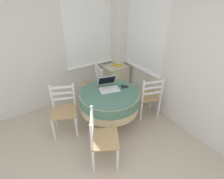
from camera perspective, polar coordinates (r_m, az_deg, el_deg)
corner_room_shell at (r=3.11m, az=-0.61°, el=10.80°), size 4.43×4.60×2.55m
round_dining_table at (r=3.16m, az=-0.81°, el=-3.24°), size 1.09×1.09×0.73m
laptop at (r=3.16m, az=-1.14°, el=1.06°), size 0.42×0.41×0.22m
computer_mouse at (r=3.22m, az=3.56°, el=1.14°), size 0.06×0.10×0.05m
cell_phone at (r=3.25m, az=4.31°, el=1.06°), size 0.10×0.13×0.01m
dining_chair_near_back_window at (r=3.87m, az=-5.94°, el=1.24°), size 0.46×0.50×0.89m
dining_chair_near_right_window at (r=3.54m, az=11.74°, el=-2.38°), size 0.53×0.51×0.89m
dining_chair_camera_near at (r=2.62m, az=-3.36°, el=-15.73°), size 0.56×0.57×0.89m
dining_chair_left_flank at (r=3.22m, az=-15.33°, el=-6.58°), size 0.56×0.54×0.89m
corner_cabinet at (r=4.35m, az=1.17°, el=3.58°), size 0.57×0.49×0.71m
book_on_cabinet at (r=4.19m, az=1.72°, el=7.97°), size 0.17×0.21×0.02m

